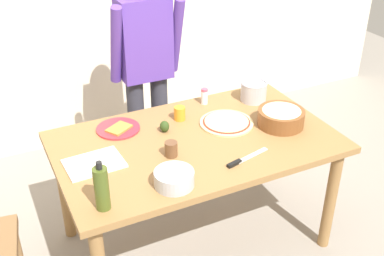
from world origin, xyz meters
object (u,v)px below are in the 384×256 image
cup_orange (180,113)px  cup_small_brown (171,149)px  cutting_board_white (94,163)px  avocado (165,126)px  person_cook (146,65)px  dining_table (196,153)px  salt_shaker (204,96)px  plate_with_slice (118,129)px  steel_pot (254,91)px  olive_oil_bottle (102,188)px  chef_knife (243,160)px  popcorn_bowl (281,116)px  mixing_bowl_steel (174,178)px  pizza_raw_on_board (226,122)px

cup_orange → cup_small_brown: size_ratio=1.00×
cutting_board_white → avocado: avocado is taller
person_cook → avocado: bearing=-101.3°
dining_table → salt_shaker: 0.48m
plate_with_slice → cutting_board_white: 0.37m
steel_pot → salt_shaker: steel_pot is taller
olive_oil_bottle → cutting_board_white: 0.39m
olive_oil_bottle → cup_small_brown: (0.46, 0.27, -0.07)m
steel_pot → cup_small_brown: size_ratio=2.04×
dining_table → olive_oil_bottle: olive_oil_bottle is taller
olive_oil_bottle → cutting_board_white: size_ratio=0.85×
salt_shaker → cup_small_brown: bearing=-133.1°
cup_small_brown → cutting_board_white: 0.42m
person_cook → cutting_board_white: 0.97m
olive_oil_bottle → cutting_board_white: olive_oil_bottle is taller
plate_with_slice → chef_knife: bearing=-50.7°
popcorn_bowl → olive_oil_bottle: olive_oil_bottle is taller
olive_oil_bottle → cup_orange: olive_oil_bottle is taller
plate_with_slice → mixing_bowl_steel: size_ratio=1.30×
cutting_board_white → chef_knife: chef_knife is taller
dining_table → salt_shaker: size_ratio=15.09×
steel_pot → cup_small_brown: 0.85m
cup_small_brown → chef_knife: 0.39m
steel_pot → chef_knife: (-0.43, -0.59, -0.06)m
plate_with_slice → cutting_board_white: bearing=-128.1°
dining_table → popcorn_bowl: popcorn_bowl is taller
pizza_raw_on_board → dining_table: bearing=-161.8°
dining_table → chef_knife: bearing=-66.9°
mixing_bowl_steel → cutting_board_white: bearing=131.4°
popcorn_bowl → salt_shaker: bearing=122.0°
olive_oil_bottle → avocado: 0.75m
mixing_bowl_steel → olive_oil_bottle: bearing=-177.5°
dining_table → cutting_board_white: 0.60m
cup_orange → cutting_board_white: bearing=-157.9°
salt_shaker → avocado: salt_shaker is taller
popcorn_bowl → avocado: 0.70m
mixing_bowl_steel → plate_with_slice: bearing=96.9°
plate_with_slice → mixing_bowl_steel: bearing=-83.1°
popcorn_bowl → olive_oil_bottle: (-1.19, -0.29, 0.05)m
salt_shaker → cutting_board_white: salt_shaker is taller
steel_pot → avocado: size_ratio=2.48×
steel_pot → cup_orange: steel_pot is taller
plate_with_slice → cup_small_brown: cup_small_brown is taller
plate_with_slice → popcorn_bowl: (0.90, -0.37, 0.05)m
plate_with_slice → cup_small_brown: size_ratio=3.06×
chef_knife → steel_pot: bearing=53.6°
avocado → plate_with_slice: bearing=149.8°
dining_table → mixing_bowl_steel: mixing_bowl_steel is taller
olive_oil_bottle → cup_orange: size_ratio=3.01×
cup_small_brown → chef_knife: cup_small_brown is taller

